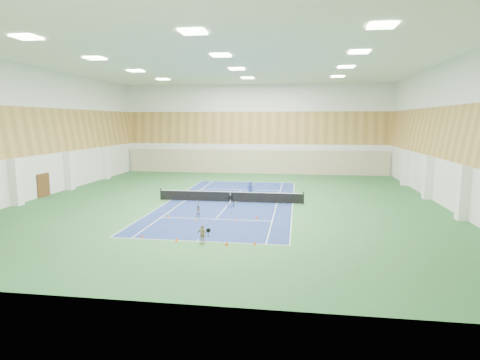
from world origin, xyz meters
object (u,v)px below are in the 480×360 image
object	(u,v)px
coach	(250,190)
child_court	(199,211)
child_apron	(202,234)
tennis_net	(230,196)
ball_cart	(231,201)

from	to	relation	value
coach	child_court	xyz separation A→B (m)	(-2.86, -8.03, -0.29)
child_court	coach	bearing A→B (deg)	52.81
child_apron	tennis_net	bearing A→B (deg)	104.28
coach	child_apron	distance (m)	14.30
coach	child_apron	world-z (taller)	coach
coach	child_apron	xyz separation A→B (m)	(-1.09, -14.26, -0.21)
tennis_net	child_apron	size ratio (longest dim) A/B	11.32
child_apron	ball_cart	xyz separation A→B (m)	(-0.07, 10.40, -0.10)
coach	ball_cart	bearing A→B (deg)	65.50
child_court	ball_cart	xyz separation A→B (m)	(1.70, 4.17, -0.02)
tennis_net	child_apron	bearing A→B (deg)	-87.98
ball_cart	child_apron	bearing A→B (deg)	-94.67
coach	child_apron	bearing A→B (deg)	77.86
tennis_net	ball_cart	bearing A→B (deg)	-79.17
tennis_net	child_court	xyz separation A→B (m)	(-1.33, -6.09, -0.06)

